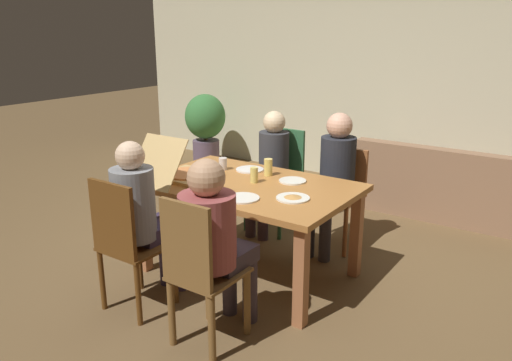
{
  "coord_description": "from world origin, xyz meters",
  "views": [
    {
      "loc": [
        2.16,
        -3.05,
        1.91
      ],
      "look_at": [
        0.0,
        0.1,
        0.75
      ],
      "focal_mm": 35.93,
      "sensor_mm": 36.0,
      "label": 1
    }
  ],
  "objects_px": {
    "plate_0": "(243,198)",
    "plate_1": "(293,198)",
    "chair_0": "(199,272)",
    "person_3": "(334,172)",
    "drinking_glass_2": "(254,175)",
    "chair_2": "(279,173)",
    "chair_3": "(340,190)",
    "person_0": "(214,234)",
    "plate_2": "(293,181)",
    "person_2": "(270,163)",
    "dining_table": "(249,195)",
    "drinking_glass_1": "(268,167)",
    "person_1": "(142,211)",
    "drinking_glass_0": "(223,164)",
    "couch": "(451,189)",
    "plate_3": "(250,170)",
    "chair_1": "(125,240)",
    "pizza_box_0": "(183,173)",
    "potted_plant": "(205,124)"
  },
  "relations": [
    {
      "from": "plate_0",
      "to": "drinking_glass_1",
      "type": "distance_m",
      "value": 0.61
    },
    {
      "from": "person_0",
      "to": "drinking_glass_0",
      "type": "relative_size",
      "value": 11.51
    },
    {
      "from": "person_1",
      "to": "plate_3",
      "type": "distance_m",
      "value": 1.1
    },
    {
      "from": "person_3",
      "to": "drinking_glass_2",
      "type": "xyz_separation_m",
      "value": [
        -0.31,
        -0.76,
        0.1
      ]
    },
    {
      "from": "plate_1",
      "to": "plate_3",
      "type": "distance_m",
      "value": 0.79
    },
    {
      "from": "drinking_glass_0",
      "to": "couch",
      "type": "relative_size",
      "value": 0.05
    },
    {
      "from": "dining_table",
      "to": "chair_1",
      "type": "height_order",
      "value": "chair_1"
    },
    {
      "from": "chair_2",
      "to": "drinking_glass_0",
      "type": "height_order",
      "value": "chair_2"
    },
    {
      "from": "plate_3",
      "to": "plate_2",
      "type": "bearing_deg",
      "value": -9.37
    },
    {
      "from": "couch",
      "to": "drinking_glass_0",
      "type": "bearing_deg",
      "value": -123.38
    },
    {
      "from": "chair_3",
      "to": "person_3",
      "type": "xyz_separation_m",
      "value": [
        0.0,
        -0.15,
        0.21
      ]
    },
    {
      "from": "plate_0",
      "to": "plate_1",
      "type": "distance_m",
      "value": 0.35
    },
    {
      "from": "chair_1",
      "to": "plate_3",
      "type": "distance_m",
      "value": 1.28
    },
    {
      "from": "chair_0",
      "to": "drinking_glass_1",
      "type": "height_order",
      "value": "chair_0"
    },
    {
      "from": "dining_table",
      "to": "chair_3",
      "type": "height_order",
      "value": "chair_3"
    },
    {
      "from": "chair_0",
      "to": "potted_plant",
      "type": "relative_size",
      "value": 0.97
    },
    {
      "from": "plate_1",
      "to": "potted_plant",
      "type": "distance_m",
      "value": 3.8
    },
    {
      "from": "plate_1",
      "to": "couch",
      "type": "xyz_separation_m",
      "value": [
        0.51,
        2.4,
        -0.49
      ]
    },
    {
      "from": "person_3",
      "to": "plate_3",
      "type": "relative_size",
      "value": 5.21
    },
    {
      "from": "chair_0",
      "to": "plate_0",
      "type": "xyz_separation_m",
      "value": [
        -0.15,
        0.65,
        0.25
      ]
    },
    {
      "from": "person_1",
      "to": "pizza_box_0",
      "type": "distance_m",
      "value": 0.61
    },
    {
      "from": "chair_3",
      "to": "plate_0",
      "type": "bearing_deg",
      "value": -96.84
    },
    {
      "from": "dining_table",
      "to": "person_0",
      "type": "bearing_deg",
      "value": -68.5
    },
    {
      "from": "dining_table",
      "to": "drinking_glass_1",
      "type": "height_order",
      "value": "drinking_glass_1"
    },
    {
      "from": "person_0",
      "to": "person_2",
      "type": "distance_m",
      "value": 1.79
    },
    {
      "from": "person_0",
      "to": "pizza_box_0",
      "type": "bearing_deg",
      "value": 142.24
    },
    {
      "from": "couch",
      "to": "pizza_box_0",
      "type": "bearing_deg",
      "value": -120.57
    },
    {
      "from": "person_0",
      "to": "plate_2",
      "type": "height_order",
      "value": "person_0"
    },
    {
      "from": "person_1",
      "to": "plate_0",
      "type": "xyz_separation_m",
      "value": [
        0.51,
        0.46,
        0.07
      ]
    },
    {
      "from": "chair_0",
      "to": "person_3",
      "type": "relative_size",
      "value": 0.81
    },
    {
      "from": "chair_2",
      "to": "chair_3",
      "type": "distance_m",
      "value": 0.67
    },
    {
      "from": "person_3",
      "to": "plate_1",
      "type": "bearing_deg",
      "value": -81.65
    },
    {
      "from": "chair_1",
      "to": "dining_table",
      "type": "bearing_deg",
      "value": 70.16
    },
    {
      "from": "dining_table",
      "to": "plate_3",
      "type": "xyz_separation_m",
      "value": [
        -0.21,
        0.31,
        0.1
      ]
    },
    {
      "from": "pizza_box_0",
      "to": "drinking_glass_0",
      "type": "relative_size",
      "value": 6.4
    },
    {
      "from": "person_3",
      "to": "drinking_glass_2",
      "type": "distance_m",
      "value": 0.83
    },
    {
      "from": "pizza_box_0",
      "to": "plate_0",
      "type": "relative_size",
      "value": 2.76
    },
    {
      "from": "dining_table",
      "to": "person_2",
      "type": "height_order",
      "value": "person_2"
    },
    {
      "from": "chair_0",
      "to": "person_3",
      "type": "bearing_deg",
      "value": 90.0
    },
    {
      "from": "plate_2",
      "to": "drinking_glass_1",
      "type": "height_order",
      "value": "drinking_glass_1"
    },
    {
      "from": "chair_1",
      "to": "plate_0",
      "type": "xyz_separation_m",
      "value": [
        0.51,
        0.63,
        0.22
      ]
    },
    {
      "from": "pizza_box_0",
      "to": "plate_3",
      "type": "xyz_separation_m",
      "value": [
        0.28,
        0.51,
        -0.04
      ]
    },
    {
      "from": "dining_table",
      "to": "plate_3",
      "type": "height_order",
      "value": "plate_3"
    },
    {
      "from": "couch",
      "to": "plate_3",
      "type": "bearing_deg",
      "value": -120.92
    },
    {
      "from": "person_0",
      "to": "pizza_box_0",
      "type": "distance_m",
      "value": 1.04
    },
    {
      "from": "person_0",
      "to": "chair_3",
      "type": "distance_m",
      "value": 1.8
    },
    {
      "from": "person_2",
      "to": "plate_3",
      "type": "bearing_deg",
      "value": -75.49
    },
    {
      "from": "dining_table",
      "to": "drinking_glass_1",
      "type": "xyz_separation_m",
      "value": [
        0.01,
        0.27,
        0.16
      ]
    },
    {
      "from": "chair_1",
      "to": "person_3",
      "type": "height_order",
      "value": "person_3"
    },
    {
      "from": "chair_2",
      "to": "plate_0",
      "type": "height_order",
      "value": "chair_2"
    }
  ]
}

